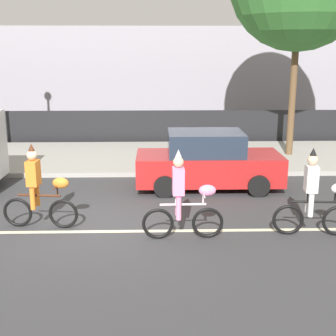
{
  "coord_description": "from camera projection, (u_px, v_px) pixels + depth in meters",
  "views": [
    {
      "loc": [
        1.4,
        -10.13,
        3.88
      ],
      "look_at": [
        1.69,
        1.2,
        1.0
      ],
      "focal_mm": 50.0,
      "sensor_mm": 36.0,
      "label": 1
    }
  ],
  "objects": [
    {
      "name": "parade_cyclist_pink",
      "position": [
        184.0,
        200.0,
        9.7
      ],
      "size": [
        1.72,
        0.5,
        1.92
      ],
      "color": "black",
      "rests_on": "ground"
    },
    {
      "name": "parade_cyclist_orange",
      "position": [
        40.0,
        191.0,
        10.3
      ],
      "size": [
        1.72,
        0.51,
        1.92
      ],
      "color": "black",
      "rests_on": "ground"
    },
    {
      "name": "road_centre_line",
      "position": [
        93.0,
        232.0,
        10.25
      ],
      "size": [
        36.0,
        0.14,
        0.01
      ],
      "primitive_type": "cube",
      "color": "beige",
      "rests_on": "ground"
    },
    {
      "name": "parade_cyclist_zebra",
      "position": [
        315.0,
        198.0,
        9.87
      ],
      "size": [
        1.72,
        0.5,
        1.92
      ],
      "color": "black",
      "rests_on": "ground"
    },
    {
      "name": "ground_plane",
      "position": [
        96.0,
        223.0,
        10.74
      ],
      "size": [
        80.0,
        80.0,
        0.0
      ],
      "primitive_type": "plane",
      "color": "#38383A"
    },
    {
      "name": "sidewalk_curb",
      "position": [
        118.0,
        157.0,
        17.02
      ],
      "size": [
        60.0,
        5.0,
        0.15
      ],
      "primitive_type": "cube",
      "color": "#9E9B93",
      "rests_on": "ground"
    },
    {
      "name": "parked_car_red",
      "position": [
        208.0,
        161.0,
        13.32
      ],
      "size": [
        4.1,
        1.92,
        1.64
      ],
      "color": "#AD1E1E",
      "rests_on": "ground"
    },
    {
      "name": "fence_line",
      "position": [
        123.0,
        127.0,
        19.67
      ],
      "size": [
        40.0,
        0.08,
        1.4
      ],
      "primitive_type": "cube",
      "color": "black",
      "rests_on": "ground"
    },
    {
      "name": "building_backdrop",
      "position": [
        168.0,
        73.0,
        27.61
      ],
      "size": [
        28.0,
        8.0,
        5.02
      ],
      "primitive_type": "cube",
      "color": "#99939E",
      "rests_on": "ground"
    }
  ]
}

